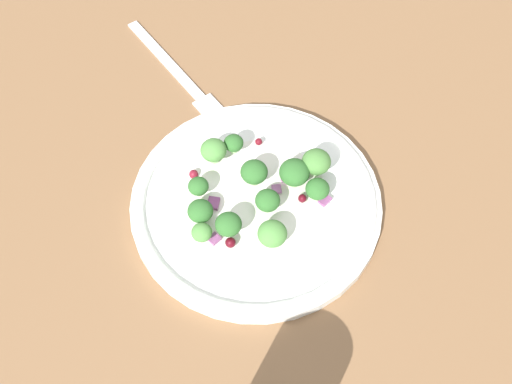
{
  "coord_description": "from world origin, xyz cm",
  "views": [
    {
      "loc": [
        29.67,
        -8.3,
        53.36
      ],
      "look_at": [
        -1.38,
        0.63,
        2.7
      ],
      "focal_mm": 44.02,
      "sensor_mm": 36.0,
      "label": 1
    }
  ],
  "objects_px": {
    "plate": "(256,202)",
    "broccoli_floret_1": "(234,143)",
    "broccoli_floret_0": "(272,234)",
    "broccoli_floret_2": "(316,187)",
    "fork": "(179,74)"
  },
  "relations": [
    {
      "from": "plate",
      "to": "fork",
      "type": "relative_size",
      "value": 1.37
    },
    {
      "from": "plate",
      "to": "broccoli_floret_2",
      "type": "height_order",
      "value": "broccoli_floret_2"
    },
    {
      "from": "plate",
      "to": "broccoli_floret_1",
      "type": "distance_m",
      "value": 0.06
    },
    {
      "from": "broccoli_floret_2",
      "to": "fork",
      "type": "distance_m",
      "value": 0.23
    },
    {
      "from": "broccoli_floret_1",
      "to": "fork",
      "type": "distance_m",
      "value": 0.14
    },
    {
      "from": "plate",
      "to": "broccoli_floret_0",
      "type": "bearing_deg",
      "value": 1.53
    },
    {
      "from": "plate",
      "to": "fork",
      "type": "xyz_separation_m",
      "value": [
        -0.19,
        -0.04,
        -0.01
      ]
    },
    {
      "from": "broccoli_floret_0",
      "to": "fork",
      "type": "bearing_deg",
      "value": -171.26
    },
    {
      "from": "fork",
      "to": "broccoli_floret_0",
      "type": "bearing_deg",
      "value": 8.74
    },
    {
      "from": "broccoli_floret_0",
      "to": "broccoli_floret_1",
      "type": "relative_size",
      "value": 1.38
    },
    {
      "from": "broccoli_floret_0",
      "to": "fork",
      "type": "xyz_separation_m",
      "value": [
        -0.24,
        -0.04,
        -0.03
      ]
    },
    {
      "from": "broccoli_floret_2",
      "to": "broccoli_floret_0",
      "type": "bearing_deg",
      "value": -55.23
    },
    {
      "from": "plate",
      "to": "broccoli_floret_1",
      "type": "bearing_deg",
      "value": -174.31
    },
    {
      "from": "broccoli_floret_1",
      "to": "broccoli_floret_2",
      "type": "relative_size",
      "value": 0.85
    },
    {
      "from": "broccoli_floret_0",
      "to": "broccoli_floret_2",
      "type": "bearing_deg",
      "value": 124.77
    }
  ]
}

